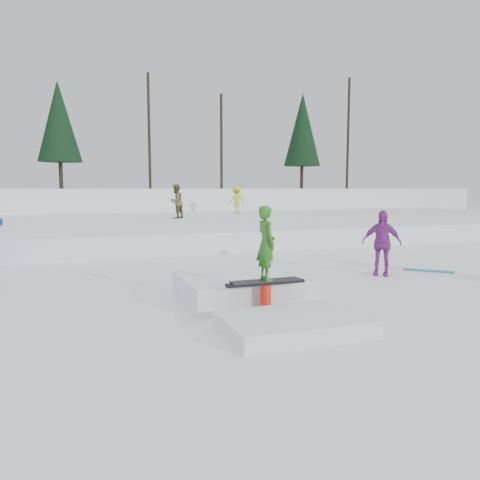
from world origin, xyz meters
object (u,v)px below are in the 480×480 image
object	(u,v)px
spectator_purple	(381,243)
jib_rail_feature	(254,293)
walker_olive	(176,201)
walker_ygreen	(237,200)

from	to	relation	value
spectator_purple	jib_rail_feature	world-z (taller)	jib_rail_feature
spectator_purple	walker_olive	bearing A→B (deg)	144.18
walker_ygreen	spectator_purple	world-z (taller)	walker_ygreen
walker_ygreen	jib_rail_feature	distance (m)	21.09
walker_olive	walker_ygreen	world-z (taller)	walker_olive
walker_olive	spectator_purple	distance (m)	14.53
walker_olive	jib_rail_feature	size ratio (longest dim) A/B	0.42
walker_ygreen	spectator_purple	xyz separation A→B (m)	(-2.14, -17.79, -0.76)
walker_olive	spectator_purple	bearing A→B (deg)	59.48
walker_olive	walker_ygreen	distance (m)	5.94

